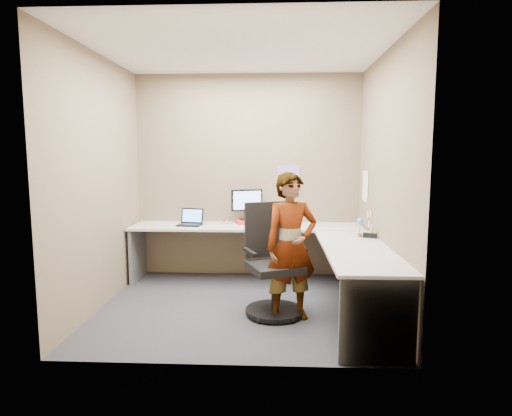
{
  "coord_description": "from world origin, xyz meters",
  "views": [
    {
      "loc": [
        0.38,
        -4.46,
        1.65
      ],
      "look_at": [
        0.16,
        0.25,
        1.05
      ],
      "focal_mm": 30.0,
      "sensor_mm": 36.0,
      "label": 1
    }
  ],
  "objects_px": {
    "desk": "(281,246)",
    "monitor": "(247,202)",
    "person": "(291,247)",
    "office_chair": "(272,270)"
  },
  "relations": [
    {
      "from": "monitor",
      "to": "office_chair",
      "type": "height_order",
      "value": "monitor"
    },
    {
      "from": "monitor",
      "to": "office_chair",
      "type": "distance_m",
      "value": 1.45
    },
    {
      "from": "desk",
      "to": "office_chair",
      "type": "bearing_deg",
      "value": -99.77
    },
    {
      "from": "office_chair",
      "to": "person",
      "type": "bearing_deg",
      "value": -59.73
    },
    {
      "from": "desk",
      "to": "monitor",
      "type": "distance_m",
      "value": 0.97
    },
    {
      "from": "person",
      "to": "office_chair",
      "type": "bearing_deg",
      "value": 124.0
    },
    {
      "from": "desk",
      "to": "office_chair",
      "type": "height_order",
      "value": "office_chair"
    },
    {
      "from": "desk",
      "to": "person",
      "type": "height_order",
      "value": "person"
    },
    {
      "from": "person",
      "to": "desk",
      "type": "bearing_deg",
      "value": 78.85
    },
    {
      "from": "desk",
      "to": "monitor",
      "type": "height_order",
      "value": "monitor"
    }
  ]
}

